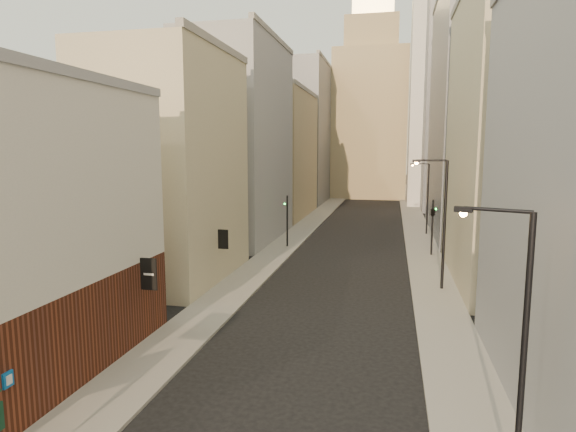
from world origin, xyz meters
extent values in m
cube|color=gray|center=(-6.50, 55.00, 0.07)|extent=(3.00, 140.00, 0.15)
cube|color=gray|center=(6.50, 55.00, 0.07)|extent=(3.00, 140.00, 0.15)
cube|color=gray|center=(-8.20, 9.00, 12.10)|extent=(0.60, 16.00, 0.40)
cube|color=#0B5AAD|center=(-7.95, 6.20, 2.20)|extent=(0.08, 0.40, 0.50)
cube|color=black|center=(-7.30, 14.00, 3.60)|extent=(0.80, 0.08, 1.50)
cube|color=black|center=(-7.30, 24.00, 3.40)|extent=(0.70, 0.08, 1.30)
cube|color=#B6AA89|center=(-12.00, 26.00, 8.00)|extent=(8.00, 12.00, 16.00)
cube|color=gray|center=(-12.00, 42.00, 10.00)|extent=(8.00, 16.00, 20.00)
cube|color=tan|center=(-12.00, 60.00, 8.50)|extent=(8.00, 18.00, 17.00)
cube|color=gray|center=(-12.00, 80.00, 12.00)|extent=(8.00, 20.00, 24.00)
cube|color=#B6AA89|center=(12.00, 30.00, 10.00)|extent=(8.00, 16.00, 20.00)
cube|color=gray|center=(12.00, 50.00, 13.00)|extent=(8.00, 20.00, 26.00)
cube|color=gray|center=(18.00, 78.00, 25.00)|extent=(20.00, 22.00, 50.00)
cube|color=tan|center=(-1.00, 92.00, 14.00)|extent=(14.00, 14.00, 28.00)
cube|color=tan|center=(-1.00, 92.00, 31.00)|extent=(10.00, 10.00, 6.00)
cylinder|color=#FFCC72|center=(-1.00, 92.00, 36.50)|extent=(8.00, 8.00, 5.00)
cube|color=silver|center=(10.00, 78.00, 17.00)|extent=(8.00, 8.00, 34.00)
cylinder|color=black|center=(7.08, 7.37, 3.86)|extent=(0.17, 0.17, 7.72)
cylinder|color=black|center=(6.28, 7.67, 7.72)|extent=(1.64, 0.70, 0.10)
cube|color=black|center=(5.48, 7.97, 7.67)|extent=(0.51, 0.34, 0.15)
sphere|color=orange|center=(5.48, 7.97, 7.56)|extent=(0.21, 0.21, 0.21)
cylinder|color=black|center=(6.98, 26.73, 4.30)|extent=(0.19, 0.19, 8.61)
cylinder|color=black|center=(6.02, 26.75, 8.61)|extent=(1.91, 0.15, 0.11)
cube|color=black|center=(5.06, 26.76, 8.56)|extent=(0.53, 0.22, 0.17)
sphere|color=orange|center=(5.06, 26.76, 8.44)|extent=(0.23, 0.23, 0.23)
cylinder|color=black|center=(7.38, 48.26, 3.89)|extent=(0.17, 0.17, 7.78)
cylinder|color=black|center=(6.53, 48.43, 7.78)|extent=(1.72, 0.43, 0.10)
cube|color=black|center=(5.68, 48.59, 7.74)|extent=(0.50, 0.28, 0.16)
sphere|color=orange|center=(5.68, 48.59, 7.62)|extent=(0.21, 0.21, 0.21)
cylinder|color=black|center=(-6.10, 38.45, 2.50)|extent=(0.16, 0.16, 5.00)
imported|color=black|center=(-6.10, 38.45, 4.20)|extent=(0.47, 0.47, 1.18)
sphere|color=#19E533|center=(-6.35, 38.45, 4.20)|extent=(0.16, 0.16, 0.16)
cylinder|color=black|center=(7.09, 37.40, 2.50)|extent=(0.16, 0.16, 5.00)
imported|color=black|center=(7.09, 37.40, 4.20)|extent=(0.74, 0.74, 1.35)
sphere|color=#19E533|center=(7.34, 37.40, 4.20)|extent=(0.16, 0.16, 0.16)
camera|label=1|loc=(3.56, -5.73, 9.28)|focal=30.00mm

